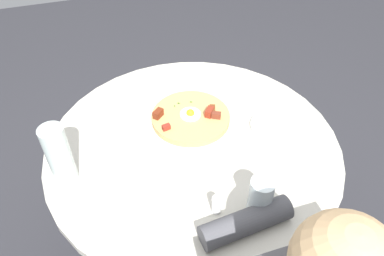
# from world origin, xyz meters

# --- Properties ---
(ground_plane) EXTENTS (6.00, 6.00, 0.00)m
(ground_plane) POSITION_xyz_m (0.00, 0.00, 0.00)
(ground_plane) COLOR #2D2D33
(dining_table) EXTENTS (0.99, 0.99, 0.74)m
(dining_table) POSITION_xyz_m (0.00, 0.00, 0.56)
(dining_table) COLOR beige
(dining_table) RESTS_ON ground_plane
(pizza_plate) EXTENTS (0.33, 0.33, 0.01)m
(pizza_plate) POSITION_xyz_m (0.02, 0.10, 0.74)
(pizza_plate) COLOR white
(pizza_plate) RESTS_ON dining_table
(breakfast_pizza) EXTENTS (0.28, 0.28, 0.05)m
(breakfast_pizza) POSITION_xyz_m (0.02, 0.10, 0.76)
(breakfast_pizza) COLOR tan
(breakfast_pizza) RESTS_ON pizza_plate
(bread_plate) EXTENTS (0.17, 0.17, 0.01)m
(bread_plate) POSITION_xyz_m (0.30, -0.01, 0.74)
(bread_plate) COLOR silver
(bread_plate) RESTS_ON dining_table
(napkin) EXTENTS (0.22, 0.20, 0.00)m
(napkin) POSITION_xyz_m (-0.12, -0.16, 0.74)
(napkin) COLOR white
(napkin) RESTS_ON dining_table
(fork) EXTENTS (0.17, 0.09, 0.00)m
(fork) POSITION_xyz_m (-0.11, -0.15, 0.74)
(fork) COLOR silver
(fork) RESTS_ON napkin
(knife) EXTENTS (0.17, 0.09, 0.00)m
(knife) POSITION_xyz_m (-0.13, -0.18, 0.74)
(knife) COLOR silver
(knife) RESTS_ON napkin
(water_glass) EXTENTS (0.07, 0.07, 0.13)m
(water_glass) POSITION_xyz_m (0.09, -0.31, 0.80)
(water_glass) COLOR silver
(water_glass) RESTS_ON dining_table
(water_bottle) EXTENTS (0.07, 0.07, 0.21)m
(water_bottle) POSITION_xyz_m (-0.42, -0.02, 0.84)
(water_bottle) COLOR silver
(water_bottle) RESTS_ON dining_table
(salt_shaker) EXTENTS (0.03, 0.03, 0.06)m
(salt_shaker) POSITION_xyz_m (-0.02, -0.28, 0.77)
(salt_shaker) COLOR white
(salt_shaker) RESTS_ON dining_table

